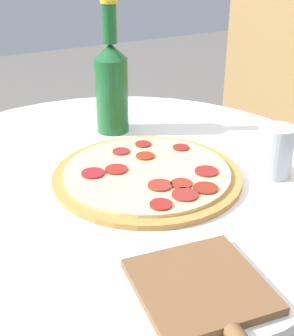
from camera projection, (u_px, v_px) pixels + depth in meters
table at (118, 254)px, 0.96m from camera, size 0.89×0.89×0.70m
pizza at (147, 174)px, 0.84m from camera, size 0.34×0.34×0.02m
beer_bottle at (112, 84)px, 1.00m from camera, size 0.07×0.07×0.28m
pizza_paddle at (209, 299)px, 0.56m from camera, size 0.30×0.17×0.02m
drinking_glass at (275, 151)px, 0.84m from camera, size 0.06×0.06×0.09m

